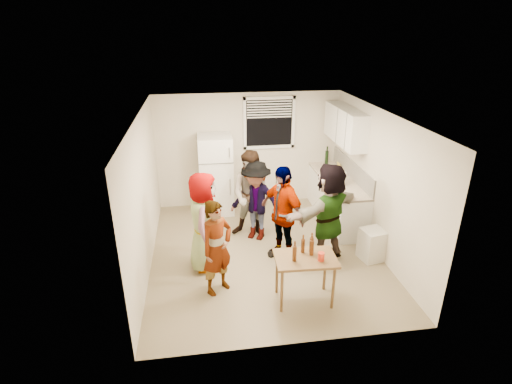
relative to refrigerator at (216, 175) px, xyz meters
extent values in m
cube|color=white|center=(0.00, 0.00, 0.00)|extent=(0.70, 0.70, 1.70)
cube|color=white|center=(2.45, -0.73, -0.42)|extent=(0.60, 2.20, 0.86)
cube|color=beige|center=(2.45, -0.73, 0.03)|extent=(0.64, 2.22, 0.04)
cube|color=#B1ACA3|center=(2.74, -0.73, 0.23)|extent=(0.03, 2.20, 0.36)
cube|color=white|center=(2.58, -0.53, 1.10)|extent=(0.34, 1.60, 0.70)
cylinder|color=white|center=(2.43, -1.04, 0.05)|extent=(0.12, 0.12, 0.26)
cylinder|color=black|center=(2.50, 0.21, 0.05)|extent=(0.08, 0.08, 0.30)
cylinder|color=#47230C|center=(2.35, -1.18, 0.05)|extent=(0.06, 0.06, 0.22)
cylinder|color=#130AA8|center=(2.19, -1.54, 0.05)|extent=(0.09, 0.09, 0.11)
cube|color=yellow|center=(2.67, -0.14, 0.12)|extent=(0.02, 0.16, 0.13)
cube|color=beige|center=(2.56, -2.34, -0.60)|extent=(0.45, 0.45, 0.56)
cylinder|color=#47230C|center=(1.09, -3.14, -0.11)|extent=(0.06, 0.06, 0.21)
cylinder|color=red|center=(1.29, -3.39, -0.11)|extent=(0.09, 0.09, 0.12)
imported|color=gray|center=(-0.31, -2.16, -0.85)|extent=(1.80, 1.07, 0.54)
imported|color=#141933|center=(-0.14, -2.85, -0.85)|extent=(1.35, 1.52, 0.36)
imported|color=brown|center=(0.62, -1.21, -0.85)|extent=(1.37, 1.89, 0.65)
imported|color=#3F4045|center=(0.67, -1.31, -0.85)|extent=(1.66, 1.85, 0.58)
imported|color=black|center=(1.01, -2.03, -0.85)|extent=(1.97, 1.73, 0.41)
imported|color=#CD7552|center=(1.77, -2.20, -0.85)|extent=(2.31, 2.35, 0.52)
camera|label=1|loc=(-0.32, -8.00, 2.98)|focal=28.00mm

